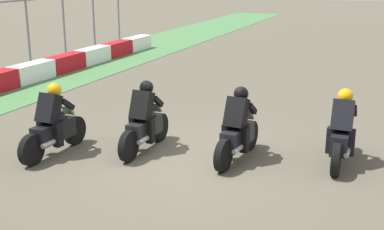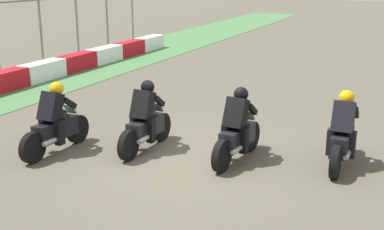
{
  "view_description": "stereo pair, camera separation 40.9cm",
  "coord_description": "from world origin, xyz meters",
  "views": [
    {
      "loc": [
        -9.12,
        -3.7,
        3.73
      ],
      "look_at": [
        0.06,
        -0.02,
        0.9
      ],
      "focal_mm": 47.35,
      "sensor_mm": 36.0,
      "label": 1
    },
    {
      "loc": [
        -8.96,
        -4.07,
        3.73
      ],
      "look_at": [
        0.06,
        -0.02,
        0.9
      ],
      "focal_mm": 47.35,
      "sensor_mm": 36.0,
      "label": 2
    }
  ],
  "objects": [
    {
      "name": "rider_lane_c",
      "position": [
        0.04,
        1.06,
        0.62
      ],
      "size": [
        2.04,
        0.54,
        1.51
      ],
      "rotation": [
        0.0,
        0.0,
        -0.02
      ],
      "color": "black",
      "rests_on": "ground_plane"
    },
    {
      "name": "ground_plane",
      "position": [
        0.0,
        0.0,
        0.0
      ],
      "size": [
        120.0,
        120.0,
        0.0
      ],
      "primitive_type": "plane",
      "color": "brown"
    },
    {
      "name": "rider_lane_b",
      "position": [
        0.24,
        -0.94,
        0.62
      ],
      "size": [
        2.04,
        0.56,
        1.51
      ],
      "rotation": [
        0.0,
        0.0,
        -0.1
      ],
      "color": "black",
      "rests_on": "ground_plane"
    },
    {
      "name": "rider_lane_d",
      "position": [
        -0.88,
        2.72,
        0.62
      ],
      "size": [
        2.04,
        0.55,
        1.51
      ],
      "rotation": [
        0.0,
        0.0,
        -0.04
      ],
      "color": "black",
      "rests_on": "ground_plane"
    },
    {
      "name": "rider_lane_a",
      "position": [
        0.81,
        -2.91,
        0.62
      ],
      "size": [
        2.04,
        0.54,
        1.51
      ],
      "rotation": [
        0.0,
        0.0,
        -0.0
      ],
      "color": "black",
      "rests_on": "ground_plane"
    }
  ]
}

